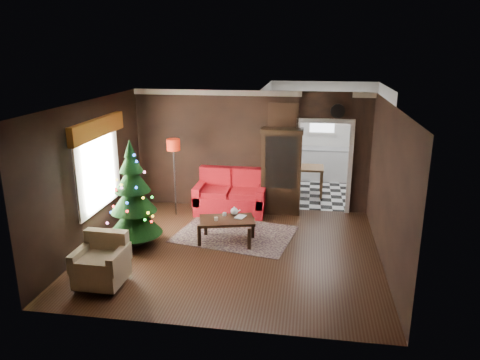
% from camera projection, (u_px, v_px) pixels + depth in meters
% --- Properties ---
extents(floor, '(5.50, 5.50, 0.00)m').
position_uv_depth(floor, '(233.00, 251.00, 8.71)').
color(floor, black).
rests_on(floor, ground).
extents(ceiling, '(5.50, 5.50, 0.00)m').
position_uv_depth(ceiling, '(232.00, 104.00, 7.92)').
color(ceiling, white).
rests_on(ceiling, ground).
extents(wall_back, '(5.50, 0.00, 5.50)m').
position_uv_depth(wall_back, '(250.00, 151.00, 10.68)').
color(wall_back, black).
rests_on(wall_back, ground).
extents(wall_front, '(5.50, 0.00, 5.50)m').
position_uv_depth(wall_front, '(200.00, 235.00, 5.95)').
color(wall_front, black).
rests_on(wall_front, ground).
extents(wall_left, '(0.00, 5.50, 5.50)m').
position_uv_depth(wall_left, '(91.00, 174.00, 8.72)').
color(wall_left, black).
rests_on(wall_left, ground).
extents(wall_right, '(0.00, 5.50, 5.50)m').
position_uv_depth(wall_right, '(388.00, 188.00, 7.91)').
color(wall_right, black).
rests_on(wall_right, ground).
extents(doorway, '(1.10, 0.10, 2.10)m').
position_uv_depth(doorway, '(323.00, 168.00, 10.53)').
color(doorway, silver).
rests_on(doorway, ground).
extents(left_window, '(0.05, 1.60, 1.40)m').
position_uv_depth(left_window, '(98.00, 169.00, 8.89)').
color(left_window, white).
rests_on(left_window, wall_left).
extents(valance, '(0.12, 2.10, 0.35)m').
position_uv_depth(valance, '(98.00, 128.00, 8.65)').
color(valance, brown).
rests_on(valance, wall_left).
extents(kitchen_floor, '(3.00, 3.00, 0.00)m').
position_uv_depth(kitchen_floor, '(320.00, 191.00, 12.25)').
color(kitchen_floor, silver).
rests_on(kitchen_floor, ground).
extents(kitchen_window, '(0.70, 0.06, 0.70)m').
position_uv_depth(kitchen_window, '(322.00, 120.00, 13.14)').
color(kitchen_window, white).
rests_on(kitchen_window, ground).
extents(rug, '(2.60, 2.10, 0.01)m').
position_uv_depth(rug, '(235.00, 234.00, 9.46)').
color(rug, '#40303C').
rests_on(rug, ground).
extents(loveseat, '(1.70, 0.90, 1.00)m').
position_uv_depth(loveseat, '(231.00, 192.00, 10.57)').
color(loveseat, '#790305').
rests_on(loveseat, ground).
extents(curio_cabinet, '(0.90, 0.45, 1.90)m').
position_uv_depth(curio_cabinet, '(281.00, 173.00, 10.48)').
color(curio_cabinet, black).
rests_on(curio_cabinet, ground).
extents(floor_lamp, '(0.40, 0.40, 1.90)m').
position_uv_depth(floor_lamp, '(175.00, 180.00, 10.34)').
color(floor_lamp, black).
rests_on(floor_lamp, ground).
extents(christmas_tree, '(1.32, 1.32, 2.00)m').
position_uv_depth(christmas_tree, '(133.00, 195.00, 8.64)').
color(christmas_tree, black).
rests_on(christmas_tree, ground).
extents(armchair, '(0.78, 0.78, 0.78)m').
position_uv_depth(armchair, '(101.00, 260.00, 7.33)').
color(armchair, tan).
rests_on(armchair, ground).
extents(coffee_table, '(1.19, 0.88, 0.48)m').
position_uv_depth(coffee_table, '(227.00, 230.00, 9.03)').
color(coffee_table, black).
rests_on(coffee_table, rug).
extents(teapot, '(0.22, 0.22, 0.16)m').
position_uv_depth(teapot, '(234.00, 211.00, 9.16)').
color(teapot, silver).
rests_on(teapot, coffee_table).
extents(cup_a, '(0.09, 0.09, 0.06)m').
position_uv_depth(cup_a, '(225.00, 214.00, 9.13)').
color(cup_a, white).
rests_on(cup_a, coffee_table).
extents(cup_b, '(0.09, 0.09, 0.06)m').
position_uv_depth(cup_b, '(216.00, 219.00, 8.88)').
color(cup_b, silver).
rests_on(cup_b, coffee_table).
extents(book, '(0.17, 0.07, 0.24)m').
position_uv_depth(book, '(236.00, 211.00, 9.05)').
color(book, gray).
rests_on(book, coffee_table).
extents(wall_clock, '(0.32, 0.32, 0.06)m').
position_uv_depth(wall_clock, '(338.00, 111.00, 10.07)').
color(wall_clock, beige).
rests_on(wall_clock, wall_back).
extents(painting, '(0.62, 0.05, 0.52)m').
position_uv_depth(painting, '(283.00, 116.00, 10.29)').
color(painting, '#BA7953').
rests_on(painting, wall_back).
extents(kitchen_counter, '(1.80, 0.60, 0.90)m').
position_uv_depth(kitchen_counter, '(320.00, 164.00, 13.26)').
color(kitchen_counter, white).
rests_on(kitchen_counter, ground).
extents(kitchen_table, '(0.70, 0.70, 0.75)m').
position_uv_depth(kitchen_table, '(309.00, 181.00, 11.90)').
color(kitchen_table, brown).
rests_on(kitchen_table, ground).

